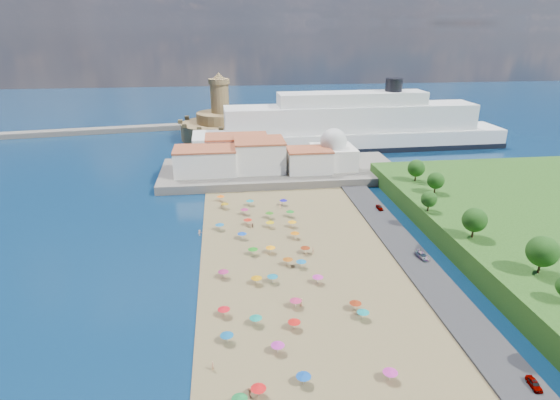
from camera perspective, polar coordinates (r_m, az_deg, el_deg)
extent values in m
plane|color=#071938|center=(112.15, -0.46, -8.43)|extent=(700.00, 700.00, 0.00)
cube|color=#59544C|center=(179.65, 0.01, 3.53)|extent=(90.00, 36.00, 3.00)
cube|color=#59544C|center=(212.14, -7.11, 5.98)|extent=(18.00, 70.00, 2.40)
cube|color=#59544C|center=(274.33, -28.26, 7.07)|extent=(199.03, 34.77, 2.60)
cube|color=silver|center=(172.98, -9.10, 4.65)|extent=(22.00, 14.00, 9.00)
cube|color=silver|center=(175.00, -2.52, 5.43)|extent=(18.00, 16.00, 11.00)
cube|color=silver|center=(173.88, 3.54, 4.79)|extent=(16.00, 12.00, 8.00)
cube|color=silver|center=(186.30, -5.29, 6.15)|extent=(24.00, 14.00, 10.00)
cube|color=silver|center=(179.69, 6.46, 5.23)|extent=(16.00, 16.00, 8.00)
sphere|color=silver|center=(178.19, 6.54, 7.09)|extent=(10.00, 10.00, 10.00)
cylinder|color=silver|center=(177.34, 6.59, 8.28)|extent=(1.20, 1.20, 1.60)
cylinder|color=olive|center=(240.68, -7.19, 8.43)|extent=(40.00, 40.00, 8.00)
cylinder|color=olive|center=(239.40, -7.26, 9.95)|extent=(24.00, 24.00, 5.00)
cylinder|color=olive|center=(237.83, -7.37, 12.20)|extent=(9.00, 9.00, 14.00)
cylinder|color=olive|center=(236.77, -7.46, 14.16)|extent=(10.40, 10.40, 2.40)
cone|color=olive|center=(236.48, -7.49, 14.81)|extent=(6.00, 6.00, 3.00)
cube|color=black|center=(221.44, 8.49, 6.53)|extent=(145.06, 25.04, 2.33)
cube|color=white|center=(220.70, 8.53, 7.32)|extent=(144.05, 24.61, 8.61)
cube|color=white|center=(218.62, 8.67, 9.89)|extent=(115.25, 20.07, 11.49)
cube|color=white|center=(217.20, 8.80, 12.12)|extent=(67.31, 15.06, 5.74)
cylinder|color=black|center=(222.81, 13.73, 13.49)|extent=(7.66, 7.66, 5.74)
cylinder|color=gray|center=(147.03, -6.74, -0.71)|extent=(0.07, 0.07, 2.00)
cone|color=#9D770E|center=(146.70, -6.76, -0.39)|extent=(2.50, 2.50, 0.60)
cylinder|color=gray|center=(117.70, -3.32, -6.29)|extent=(0.07, 0.07, 2.00)
cone|color=#188117|center=(117.29, -3.33, -5.90)|extent=(2.50, 2.50, 0.60)
cylinder|color=gray|center=(80.30, 2.88, -20.99)|extent=(0.07, 0.07, 2.00)
cone|color=#0C46A7|center=(79.71, 2.89, -20.51)|extent=(2.50, 2.50, 0.60)
cylinder|color=gray|center=(97.59, 1.92, -12.46)|extent=(0.07, 0.07, 2.00)
cone|color=#B42654|center=(97.10, 1.93, -12.01)|extent=(2.50, 2.50, 0.60)
cylinder|color=gray|center=(111.90, 2.60, -7.79)|extent=(0.07, 0.07, 2.00)
cone|color=#11659F|center=(111.48, 2.61, -7.39)|extent=(2.50, 2.50, 0.60)
cylinder|color=gray|center=(88.84, -6.48, -16.38)|extent=(0.07, 0.07, 2.00)
cone|color=#0B5791|center=(88.30, -6.51, -15.91)|extent=(2.50, 2.50, 0.60)
cylinder|color=gray|center=(86.11, -0.28, -17.60)|extent=(0.07, 0.07, 2.00)
cone|color=#B2269B|center=(85.55, -0.28, -17.13)|extent=(2.50, 2.50, 0.60)
cylinder|color=gray|center=(132.24, -7.36, -3.27)|extent=(0.07, 0.07, 2.00)
cone|color=#11619C|center=(131.88, -7.38, -2.91)|extent=(2.50, 2.50, 0.60)
cylinder|color=gray|center=(126.18, -4.65, -4.38)|extent=(0.07, 0.07, 2.00)
cone|color=#0D41B5|center=(125.80, -4.66, -4.01)|extent=(2.50, 2.50, 0.60)
cylinder|color=gray|center=(105.87, 4.62, -9.63)|extent=(0.07, 0.07, 2.00)
cone|color=#C02998|center=(105.42, 4.64, -9.21)|extent=(2.50, 2.50, 0.60)
cylinder|color=gray|center=(126.11, 1.82, -4.33)|extent=(0.07, 0.07, 2.00)
cone|color=orange|center=(125.74, 1.83, -3.96)|extent=(2.50, 2.50, 0.60)
cylinder|color=gray|center=(134.65, -3.95, -2.68)|extent=(0.07, 0.07, 2.00)
cone|color=red|center=(134.29, -3.96, -2.33)|extent=(2.50, 2.50, 0.60)
cylinder|color=gray|center=(108.39, -6.91, -8.95)|extent=(0.07, 0.07, 2.00)
cone|color=#9D215C|center=(107.94, -6.93, -8.54)|extent=(2.50, 2.50, 0.60)
cylinder|color=gray|center=(105.78, -0.92, -9.59)|extent=(0.07, 0.07, 2.00)
cone|color=#0F6B8D|center=(105.33, -0.92, -9.17)|extent=(2.50, 2.50, 0.60)
cylinder|color=gray|center=(139.09, -1.30, -1.85)|extent=(0.07, 0.07, 2.00)
cone|color=#297514|center=(138.75, -1.30, -1.50)|extent=(2.50, 2.50, 0.60)
cylinder|color=gray|center=(118.36, 3.10, -6.12)|extent=(0.07, 0.07, 2.00)
cone|color=maroon|center=(117.95, 3.11, -5.73)|extent=(2.50, 2.50, 0.60)
cylinder|color=gray|center=(95.54, 10.08, -13.62)|extent=(0.07, 0.07, 2.00)
cone|color=#0E8384|center=(95.04, 10.11, -13.17)|extent=(2.50, 2.50, 0.60)
cylinder|color=gray|center=(140.12, 1.24, -1.67)|extent=(0.07, 0.07, 2.00)
cone|color=#157A1E|center=(139.78, 1.24, -1.33)|extent=(2.50, 2.50, 0.60)
cylinder|color=gray|center=(132.97, 1.50, -2.95)|extent=(0.07, 0.07, 2.00)
cone|color=#FBA40D|center=(132.61, 1.50, -2.59)|extent=(2.50, 2.50, 0.60)
cylinder|color=gray|center=(148.83, -3.68, -0.34)|extent=(0.07, 0.07, 2.00)
cone|color=#0F7D8B|center=(148.51, -3.69, -0.01)|extent=(2.50, 2.50, 0.60)
cylinder|color=gray|center=(112.80, 0.95, -7.53)|extent=(0.07, 0.07, 2.00)
cone|color=#9A4A0E|center=(112.37, 0.95, -7.12)|extent=(2.50, 2.50, 0.60)
cylinder|color=gray|center=(142.03, -4.34, -1.41)|extent=(0.07, 0.07, 2.00)
cone|color=#992056|center=(141.70, -4.35, -1.08)|extent=(2.50, 2.50, 0.60)
cylinder|color=gray|center=(97.95, 9.16, -12.61)|extent=(0.07, 0.07, 2.00)
cone|color=maroon|center=(97.47, 9.19, -12.16)|extent=(2.50, 2.50, 0.60)
cylinder|color=gray|center=(78.33, -2.64, -22.28)|extent=(0.07, 0.07, 2.00)
cone|color=red|center=(77.72, -2.65, -21.80)|extent=(2.50, 2.50, 0.60)
cylinder|color=gray|center=(91.57, 1.74, -14.96)|extent=(0.07, 0.07, 2.00)
cone|color=red|center=(91.05, 1.75, -14.50)|extent=(2.50, 2.50, 0.60)
cylinder|color=gray|center=(153.51, -7.23, 0.21)|extent=(0.07, 0.07, 2.00)
cone|color=#FF650B|center=(153.20, -7.25, 0.52)|extent=(2.50, 2.50, 0.60)
cylinder|color=gray|center=(105.30, -2.87, -9.77)|extent=(0.07, 0.07, 2.00)
cone|color=#C88408|center=(104.85, -2.88, -9.35)|extent=(2.50, 2.50, 0.60)
cylinder|color=gray|center=(132.69, -1.23, -3.00)|extent=(0.07, 0.07, 2.00)
cone|color=gold|center=(132.33, -1.23, -2.65)|extent=(2.50, 2.50, 0.60)
cylinder|color=gray|center=(92.71, -2.96, -14.47)|extent=(0.07, 0.07, 2.00)
cone|color=#0E826F|center=(92.20, -2.97, -14.02)|extent=(2.50, 2.50, 0.60)
cylinder|color=gray|center=(82.83, 13.26, -20.09)|extent=(0.07, 0.07, 2.00)
cone|color=#BB2892|center=(82.25, 13.31, -19.61)|extent=(2.50, 2.50, 0.60)
cylinder|color=gray|center=(148.90, 0.41, -0.28)|extent=(0.07, 0.07, 2.00)
cone|color=#140CA5|center=(148.58, 0.41, 0.04)|extent=(2.50, 2.50, 0.60)
cylinder|color=gray|center=(118.38, -1.16, -6.08)|extent=(0.07, 0.07, 2.00)
cone|color=#FE980B|center=(117.98, -1.16, -5.69)|extent=(2.50, 2.50, 0.60)
cylinder|color=gray|center=(95.61, -6.85, -13.39)|extent=(0.07, 0.07, 2.00)
cone|color=red|center=(95.11, -6.87, -12.95)|extent=(2.50, 2.50, 0.60)
cone|color=#147532|center=(76.35, -4.96, -22.81)|extent=(2.50, 2.50, 0.60)
imported|color=tan|center=(98.19, 2.62, -12.32)|extent=(0.60, 0.88, 1.76)
imported|color=tan|center=(129.83, -9.78, -3.95)|extent=(1.25, 1.09, 1.68)
imported|color=tan|center=(147.63, -7.11, -0.69)|extent=(0.92, 1.07, 1.73)
imported|color=tan|center=(146.43, 0.06, -0.70)|extent=(1.17, 1.32, 1.77)
imported|color=tan|center=(83.51, -8.21, -19.39)|extent=(0.74, 0.76, 1.76)
imported|color=tan|center=(118.39, 4.03, -6.16)|extent=(0.46, 0.70, 1.89)
imported|color=tan|center=(78.48, -3.72, -22.33)|extent=(0.93, 1.70, 1.75)
imported|color=tan|center=(132.66, -3.38, -3.12)|extent=(1.03, 0.97, 1.68)
imported|color=gray|center=(120.44, 16.93, -6.49)|extent=(2.72, 5.00, 1.38)
imported|color=gray|center=(147.86, 12.05, -0.88)|extent=(1.57, 3.73, 1.26)
imported|color=gray|center=(89.04, 28.57, -19.06)|extent=(1.75, 3.64, 1.20)
cylinder|color=#382314|center=(111.45, 29.09, -6.96)|extent=(0.50, 0.50, 3.58)
sphere|color=#14380F|center=(110.13, 29.38, -5.47)|extent=(6.45, 6.45, 6.45)
cylinder|color=#382314|center=(122.46, 22.45, -3.52)|extent=(0.50, 0.50, 3.28)
sphere|color=#14380F|center=(121.35, 22.64, -2.24)|extent=(5.91, 5.91, 5.91)
cylinder|color=#382314|center=(135.53, 17.62, -0.77)|extent=(0.50, 0.50, 2.44)
sphere|color=#14380F|center=(134.77, 17.72, 0.10)|extent=(4.38, 4.38, 4.38)
cylinder|color=#382314|center=(150.39, 18.36, 1.35)|extent=(0.50, 0.50, 2.87)
sphere|color=#14380F|center=(149.60, 18.47, 2.28)|extent=(5.17, 5.17, 5.17)
cylinder|color=#382314|center=(160.10, 16.18, 2.79)|extent=(0.50, 0.50, 3.12)
sphere|color=#14380F|center=(159.30, 16.28, 3.75)|extent=(5.62, 5.62, 5.62)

